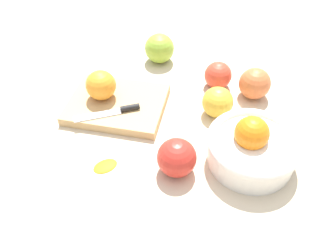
{
  "coord_description": "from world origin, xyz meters",
  "views": [
    {
      "loc": [
        0.01,
        0.62,
        0.58
      ],
      "look_at": [
        0.0,
        0.09,
        0.04
      ],
      "focal_mm": 36.8,
      "sensor_mm": 36.0,
      "label": 1
    }
  ],
  "objects": [
    {
      "name": "apple_front_left_2",
      "position": [
        -0.22,
        -0.06,
        0.04
      ],
      "size": [
        0.08,
        0.08,
        0.08
      ],
      "primitive_type": "sphere",
      "color": "#CC6638",
      "rests_on": "ground_plane"
    },
    {
      "name": "orange_on_board",
      "position": [
        0.16,
        -0.03,
        0.06
      ],
      "size": [
        0.07,
        0.07,
        0.07
      ],
      "primitive_type": "sphere",
      "color": "orange",
      "rests_on": "cutting_board"
    },
    {
      "name": "apple_front_left",
      "position": [
        -0.13,
        -0.1,
        0.04
      ],
      "size": [
        0.07,
        0.07,
        0.07
      ],
      "primitive_type": "sphere",
      "color": "#D6422D",
      "rests_on": "ground_plane"
    },
    {
      "name": "bowl",
      "position": [
        -0.17,
        0.15,
        0.04
      ],
      "size": [
        0.19,
        0.19,
        0.11
      ],
      "color": "white",
      "rests_on": "ground_plane"
    },
    {
      "name": "ground_plane",
      "position": [
        0.0,
        0.0,
        0.0
      ],
      "size": [
        2.4,
        2.4,
        0.0
      ],
      "primitive_type": "plane",
      "color": "beige"
    },
    {
      "name": "apple_back_center",
      "position": [
        -0.02,
        0.18,
        0.04
      ],
      "size": [
        0.08,
        0.08,
        0.08
      ],
      "primitive_type": "sphere",
      "color": "red",
      "rests_on": "ground_plane"
    },
    {
      "name": "apple_mid_left",
      "position": [
        -0.12,
        0.01,
        0.04
      ],
      "size": [
        0.07,
        0.07,
        0.07
      ],
      "primitive_type": "sphere",
      "color": "gold",
      "rests_on": "ground_plane"
    },
    {
      "name": "cutting_board",
      "position": [
        0.13,
        -0.02,
        0.01
      ],
      "size": [
        0.26,
        0.22,
        0.02
      ],
      "primitive_type": "cube",
      "rotation": [
        0.0,
        0.0,
        -0.21
      ],
      "color": "tan",
      "rests_on": "ground_plane"
    },
    {
      "name": "knife",
      "position": [
        0.12,
        0.03,
        0.03
      ],
      "size": [
        0.15,
        0.06,
        0.01
      ],
      "color": "silver",
      "rests_on": "cutting_board"
    },
    {
      "name": "apple_front_center",
      "position": [
        0.02,
        -0.22,
        0.04
      ],
      "size": [
        0.08,
        0.08,
        0.08
      ],
      "primitive_type": "sphere",
      "color": "#8EB738",
      "rests_on": "ground_plane"
    },
    {
      "name": "citrus_peel",
      "position": [
        0.14,
        0.17,
        0.0
      ],
      "size": [
        0.06,
        0.06,
        0.01
      ],
      "primitive_type": "ellipsoid",
      "rotation": [
        0.0,
        0.0,
        0.53
      ],
      "color": "orange",
      "rests_on": "ground_plane"
    }
  ]
}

